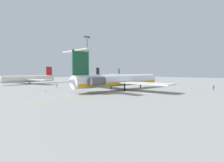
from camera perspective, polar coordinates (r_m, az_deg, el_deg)
name	(u,v)px	position (r m, az deg, el deg)	size (l,w,h in m)	color
ground	(145,93)	(56.59, 10.27, -3.81)	(320.74, 320.74, 0.00)	gray
main_jetliner	(118,80)	(65.14, 1.84, 0.27)	(44.78, 39.64, 13.04)	white
airliner_mid_left	(28,79)	(106.37, -24.98, 0.65)	(31.78, 31.56, 9.50)	silver
airliner_mid_right	(87,77)	(127.12, -7.75, 1.25)	(31.67, 31.62, 9.55)	silver
airliner_far_right	(115,76)	(164.92, 1.04, 1.68)	(30.32, 30.61, 9.56)	silver
ground_crew_near_nose	(214,87)	(75.12, 29.39, -1.62)	(0.38, 0.29, 1.75)	black
ground_crew_near_tail	(57,85)	(76.77, -16.96, -1.25)	(0.34, 0.35, 1.80)	black
ground_crew_portside	(120,82)	(95.66, 2.44, -0.32)	(0.40, 0.28, 1.75)	black
ground_crew_starboard	(136,83)	(90.85, 7.51, -0.56)	(0.26, 0.37, 1.64)	black
safety_cone_nose	(46,91)	(64.50, -20.18, -2.87)	(0.40, 0.40, 0.55)	#EA590F
safety_cone_wingtip	(192,88)	(75.00, 23.77, -2.13)	(0.40, 0.40, 0.55)	#EA590F
taxiway_centreline	(141,91)	(61.23, 9.00, -3.28)	(99.84, 0.36, 0.01)	gold
light_mast	(87,58)	(102.05, -7.87, 7.26)	(4.00, 0.70, 26.11)	slate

